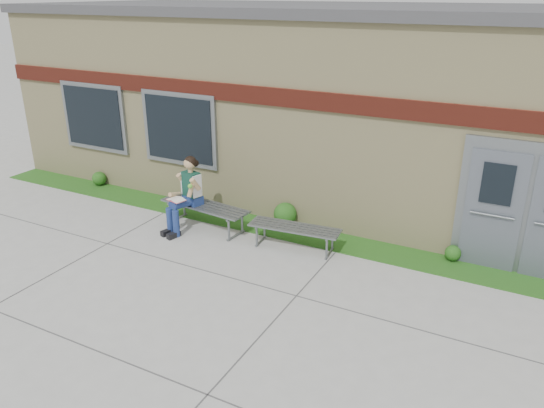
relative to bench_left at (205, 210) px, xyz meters
The scene contains 9 objects.
ground 2.69m from the bench_left, 48.75° to the right, with size 80.00×80.00×0.00m, color #9E9E99.
grass_strip 1.89m from the bench_left, 18.89° to the left, with size 16.00×0.80×0.02m, color #154312.
school_building 4.68m from the bench_left, 66.27° to the left, with size 16.20×6.22×4.20m.
bench_left is the anchor object (origin of this frame).
bench_right 2.00m from the bench_left, ahead, with size 1.75×0.64×0.44m.
girl 0.53m from the bench_left, 141.60° to the right, with size 0.58×0.96×1.50m.
shrub_west 3.84m from the bench_left, 167.19° to the left, with size 0.34×0.34×0.34m, color #154312.
shrub_mid 1.63m from the bench_left, 31.52° to the left, with size 0.47×0.47×0.47m, color #154312.
shrub_east 4.80m from the bench_left, 10.20° to the left, with size 0.28×0.28×0.28m, color #154312.
Camera 1 is at (4.02, -6.09, 4.51)m, focal length 35.00 mm.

